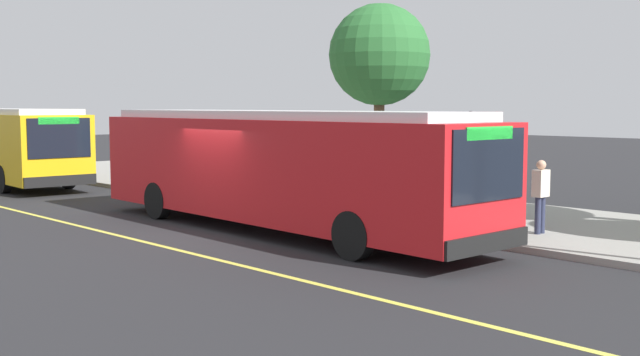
% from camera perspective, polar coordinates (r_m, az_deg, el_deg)
% --- Properties ---
extents(ground_plane, '(120.00, 120.00, 0.00)m').
position_cam_1_polar(ground_plane, '(19.15, -7.37, -3.89)').
color(ground_plane, '#232326').
extents(sidewalk_curb, '(44.00, 6.40, 0.15)m').
position_cam_1_polar(sidewalk_curb, '(23.16, 4.69, -2.07)').
color(sidewalk_curb, gray).
rests_on(sidewalk_curb, ground_plane).
extents(lane_stripe_center, '(36.00, 0.14, 0.01)m').
position_cam_1_polar(lane_stripe_center, '(17.96, -13.05, -4.59)').
color(lane_stripe_center, '#E0D64C').
rests_on(lane_stripe_center, ground_plane).
extents(transit_bus_main, '(12.58, 2.92, 2.95)m').
position_cam_1_polar(transit_bus_main, '(18.81, -3.17, 0.95)').
color(transit_bus_main, red).
rests_on(transit_bus_main, ground_plane).
extents(transit_bus_second, '(11.89, 3.25, 2.95)m').
position_cam_1_polar(transit_bus_second, '(32.91, -22.46, 2.45)').
color(transit_bus_second, gold).
rests_on(transit_bus_second, ground_plane).
extents(bus_shelter, '(2.90, 1.60, 2.48)m').
position_cam_1_polar(bus_shelter, '(21.33, 9.37, 2.21)').
color(bus_shelter, '#333338').
rests_on(bus_shelter, sidewalk_curb).
extents(waiting_bench, '(1.60, 0.48, 0.95)m').
position_cam_1_polar(waiting_bench, '(21.41, 9.75, -1.23)').
color(waiting_bench, brown).
rests_on(waiting_bench, sidewalk_curb).
extents(route_sign_post, '(0.44, 0.08, 2.80)m').
position_cam_1_polar(route_sign_post, '(18.06, 11.03, 1.75)').
color(route_sign_post, '#333338').
rests_on(route_sign_post, sidewalk_curb).
extents(pedestrian_commuter, '(0.24, 0.40, 1.69)m').
position_cam_1_polar(pedestrian_commuter, '(18.23, 16.03, -0.98)').
color(pedestrian_commuter, '#282D47').
rests_on(pedestrian_commuter, sidewalk_curb).
extents(street_tree_downstreet, '(3.41, 3.41, 6.32)m').
position_cam_1_polar(street_tree_downstreet, '(26.14, 4.43, 9.03)').
color(street_tree_downstreet, brown).
rests_on(street_tree_downstreet, sidewalk_curb).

